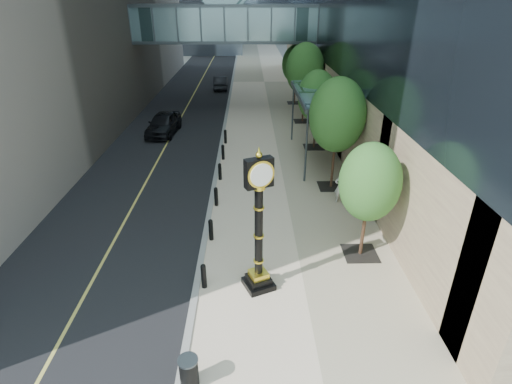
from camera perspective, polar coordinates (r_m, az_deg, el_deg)
The scene contains 13 objects.
ground at distance 14.52m, azimuth 3.33°, elevation -15.93°, with size 320.00×320.00×0.00m, color gray.
road at distance 51.98m, azimuth -7.98°, elevation 15.26°, with size 8.00×180.00×0.02m, color black.
sidewalk at distance 51.67m, azimuth 1.19°, elevation 15.45°, with size 8.00×180.00×0.06m, color beige.
curb at distance 51.67m, azimuth -3.41°, elevation 15.42°, with size 0.25×180.00×0.07m, color gray.
skywalk at distance 38.82m, azimuth -4.39°, elevation 23.22°, with size 17.00×4.20×5.80m.
entrance_canopy at distance 25.73m, azimuth 9.24°, elevation 13.50°, with size 3.00×8.00×4.38m.
bollard_row at distance 21.83m, azimuth -5.42°, elevation 1.14°, with size 0.20×16.20×0.90m.
street_trees at distance 28.73m, azimuth 8.43°, elevation 14.42°, with size 3.12×28.53×6.41m.
street_clock at distance 13.85m, azimuth 0.39°, elevation -5.94°, with size 1.31×1.31×5.30m.
trash_bin at distance 12.08m, azimuth -9.54°, elevation -24.11°, with size 0.52×0.52×0.90m, color black.
pedestrian at distance 20.89m, azimuth 12.01°, elevation 0.72°, with size 0.64×0.42×1.74m, color beige.
car_near at distance 32.14m, azimuth -13.07°, elevation 9.54°, with size 1.95×4.86×1.66m, color black.
car_far at distance 47.64m, azimuth -5.10°, elevation 15.29°, with size 1.50×4.31×1.42m, color black.
Camera 1 is at (-1.02, -10.71, 9.75)m, focal length 28.00 mm.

